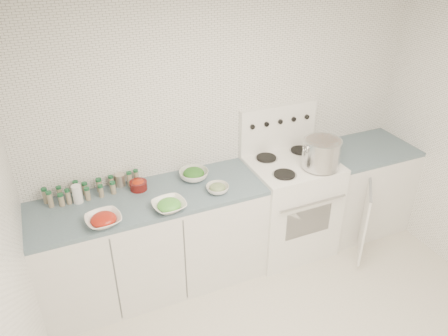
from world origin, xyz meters
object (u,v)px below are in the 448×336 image
bowl_snowpea (169,205)px  stove (289,203)px  stock_pot (322,152)px  bowl_tomato (104,220)px

bowl_snowpea → stove: bearing=10.2°
stock_pot → bowl_tomato: 1.86m
stove → bowl_tomato: size_ratio=4.89×
stock_pot → bowl_snowpea: size_ratio=1.27×
stove → bowl_snowpea: (-1.20, -0.22, 0.44)m
bowl_tomato → bowl_snowpea: 0.48m
stock_pot → bowl_snowpea: 1.38m
stove → stock_pot: size_ratio=3.94×
stove → stock_pot: stove is taller
stock_pot → bowl_snowpea: stock_pot is taller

